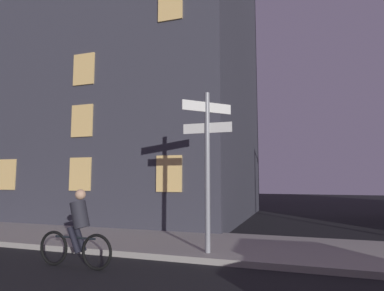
# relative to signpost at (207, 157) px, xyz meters

# --- Properties ---
(sidewalk_kerb) EXTENTS (40.00, 3.33, 0.14)m
(sidewalk_kerb) POSITION_rel_signpost_xyz_m (1.30, 1.16, -2.27)
(sidewalk_kerb) COLOR #9E9991
(sidewalk_kerb) RESTS_ON ground_plane
(signpost) EXTENTS (1.20, 0.96, 3.75)m
(signpost) POSITION_rel_signpost_xyz_m (0.00, 0.00, 0.00)
(signpost) COLOR gray
(signpost) RESTS_ON sidewalk_kerb
(cyclist) EXTENTS (1.82, 0.34, 1.61)m
(cyclist) POSITION_rel_signpost_xyz_m (-2.37, -1.60, -1.59)
(cyclist) COLOR black
(cyclist) RESTS_ON ground_plane
(building_left_block) EXTENTS (13.95, 9.70, 14.77)m
(building_left_block) POSITION_rel_signpost_xyz_m (-7.26, 7.39, 5.04)
(building_left_block) COLOR #383842
(building_left_block) RESTS_ON ground_plane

